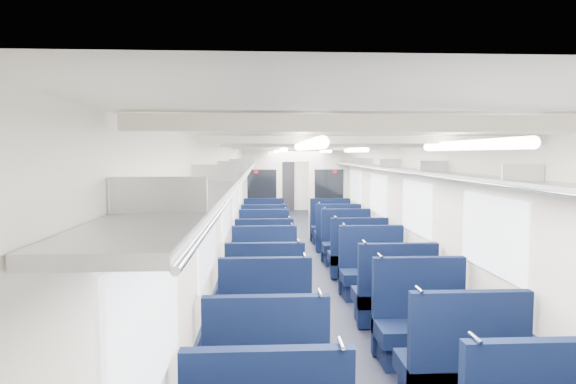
% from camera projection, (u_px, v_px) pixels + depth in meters
% --- Properties ---
extents(floor, '(2.80, 18.00, 0.01)m').
position_uv_depth(floor, '(304.00, 261.00, 9.89)').
color(floor, black).
rests_on(floor, ground).
extents(ceiling, '(2.80, 18.00, 0.01)m').
position_uv_depth(ceiling, '(305.00, 147.00, 9.71)').
color(ceiling, white).
rests_on(ceiling, wall_left).
extents(wall_left, '(0.02, 18.00, 2.35)m').
position_uv_depth(wall_left, '(236.00, 205.00, 9.73)').
color(wall_left, beige).
rests_on(wall_left, floor).
extents(dado_left, '(0.03, 17.90, 0.70)m').
position_uv_depth(dado_left, '(237.00, 245.00, 9.79)').
color(dado_left, black).
rests_on(dado_left, floor).
extents(wall_right, '(0.02, 18.00, 2.35)m').
position_uv_depth(wall_right, '(372.00, 204.00, 9.87)').
color(wall_right, beige).
rests_on(wall_right, floor).
extents(dado_right, '(0.03, 17.90, 0.70)m').
position_uv_depth(dado_right, '(371.00, 243.00, 9.94)').
color(dado_right, black).
rests_on(dado_right, floor).
extents(wall_far, '(2.80, 0.02, 2.35)m').
position_uv_depth(wall_far, '(285.00, 180.00, 18.76)').
color(wall_far, beige).
rests_on(wall_far, floor).
extents(luggage_rack_left, '(0.36, 17.40, 0.18)m').
position_uv_depth(luggage_rack_left, '(245.00, 165.00, 9.67)').
color(luggage_rack_left, '#B2B5BA').
rests_on(luggage_rack_left, wall_left).
extents(luggage_rack_right, '(0.36, 17.40, 0.18)m').
position_uv_depth(luggage_rack_right, '(364.00, 165.00, 9.80)').
color(luggage_rack_right, '#B2B5BA').
rests_on(luggage_rack_right, wall_right).
extents(windows, '(2.78, 15.60, 0.75)m').
position_uv_depth(windows, '(307.00, 194.00, 9.33)').
color(windows, white).
rests_on(windows, wall_left).
extents(ceiling_fittings, '(2.70, 16.06, 0.11)m').
position_uv_depth(ceiling_fittings, '(306.00, 149.00, 9.45)').
color(ceiling_fittings, silver).
rests_on(ceiling_fittings, ceiling).
extents(end_door, '(0.75, 0.06, 2.00)m').
position_uv_depth(end_door, '(285.00, 185.00, 18.71)').
color(end_door, black).
rests_on(end_door, floor).
extents(bulkhead, '(2.80, 0.10, 2.35)m').
position_uv_depth(bulkhead, '(295.00, 191.00, 12.52)').
color(bulkhead, silver).
rests_on(bulkhead, floor).
extents(seat_4, '(1.00, 0.55, 1.12)m').
position_uv_depth(seat_4, '(266.00, 379.00, 3.95)').
color(seat_4, '#0A1433').
rests_on(seat_4, floor).
extents(seat_5, '(1.00, 0.55, 1.12)m').
position_uv_depth(seat_5, '(461.00, 372.00, 4.08)').
color(seat_5, '#0A1433').
rests_on(seat_5, floor).
extents(seat_6, '(1.00, 0.55, 1.12)m').
position_uv_depth(seat_6, '(265.00, 330.00, 5.06)').
color(seat_6, '#0A1433').
rests_on(seat_6, floor).
extents(seat_7, '(1.00, 0.55, 1.12)m').
position_uv_depth(seat_7, '(422.00, 329.00, 5.09)').
color(seat_7, '#0A1433').
rests_on(seat_7, floor).
extents(seat_8, '(1.00, 0.55, 1.12)m').
position_uv_depth(seat_8, '(265.00, 298.00, 6.20)').
color(seat_8, '#0A1433').
rests_on(seat_8, floor).
extents(seat_9, '(1.00, 0.55, 1.12)m').
position_uv_depth(seat_9, '(394.00, 299.00, 6.16)').
color(seat_9, '#0A1433').
rests_on(seat_9, floor).
extents(seat_10, '(1.00, 0.55, 1.12)m').
position_uv_depth(seat_10, '(265.00, 275.00, 7.33)').
color(seat_10, '#0A1433').
rests_on(seat_10, floor).
extents(seat_11, '(1.00, 0.55, 1.12)m').
position_uv_depth(seat_11, '(373.00, 275.00, 7.37)').
color(seat_11, '#0A1433').
rests_on(seat_11, floor).
extents(seat_12, '(1.00, 0.55, 1.12)m').
position_uv_depth(seat_12, '(264.00, 260.00, 8.41)').
color(seat_12, '#0A1433').
rests_on(seat_12, floor).
extents(seat_13, '(1.00, 0.55, 1.12)m').
position_uv_depth(seat_13, '(358.00, 258.00, 8.53)').
color(seat_13, '#0A1433').
rests_on(seat_13, floor).
extents(seat_14, '(1.00, 0.55, 1.12)m').
position_uv_depth(seat_14, '(264.00, 247.00, 9.53)').
color(seat_14, '#0A1433').
rests_on(seat_14, floor).
extents(seat_15, '(1.00, 0.55, 1.12)m').
position_uv_depth(seat_15, '(347.00, 247.00, 9.62)').
color(seat_15, '#0A1433').
rests_on(seat_15, floor).
extents(seat_16, '(1.00, 0.55, 1.12)m').
position_uv_depth(seat_16, '(264.00, 237.00, 10.71)').
color(seat_16, '#0A1433').
rests_on(seat_16, floor).
extents(seat_17, '(1.00, 0.55, 1.12)m').
position_uv_depth(seat_17, '(337.00, 236.00, 10.85)').
color(seat_17, '#0A1433').
rests_on(seat_17, floor).
extents(seat_18, '(1.00, 0.55, 1.12)m').
position_uv_depth(seat_18, '(264.00, 229.00, 11.93)').
color(seat_18, '#0A1433').
rests_on(seat_18, floor).
extents(seat_19, '(1.00, 0.55, 1.12)m').
position_uv_depth(seat_19, '(331.00, 229.00, 11.90)').
color(seat_19, '#0A1433').
rests_on(seat_19, floor).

